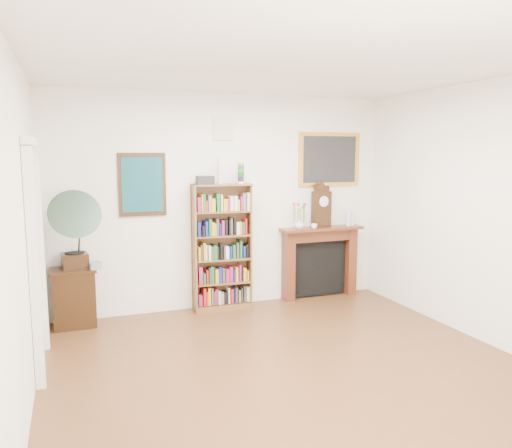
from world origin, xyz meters
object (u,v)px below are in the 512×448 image
Objects in this scene: bookshelf at (222,240)px; fireplace at (319,256)px; flower_vase at (299,224)px; gramophone at (73,225)px; teacup at (314,226)px; bottle_left at (348,217)px; side_cabinet at (74,298)px; mantel_clock at (321,207)px; cd_stack at (95,266)px; bottle_right at (352,218)px.

fireplace is at bearing 7.16° from bookshelf.
flower_vase is (1.09, -0.01, 0.16)m from bookshelf.
flower_vase is at bearing 4.31° from bookshelf.
gramophone is 10.95× the size of teacup.
flower_vase is at bearing -178.73° from bottle_left.
bottle_left is at bearing -0.10° from side_cabinet.
mantel_clock reaches higher than teacup.
mantel_clock reaches higher than fireplace.
bottle_left is (0.78, 0.02, 0.05)m from flower_vase.
teacup is (-0.16, -0.13, 0.46)m from fireplace.
cd_stack is 0.90× the size of flower_vase.
bottle_right is at bearing 5.53° from bookshelf.
teacup is (0.20, -0.06, -0.03)m from flower_vase.
side_cabinet is at bearing 173.54° from mantel_clock.
side_cabinet is at bearing -179.04° from bottle_left.
cd_stack is (0.25, -0.11, 0.39)m from side_cabinet.
bottle_left reaches higher than cd_stack.
cd_stack is 2.71m from flower_vase.
bottle_right is (3.79, 0.08, 0.76)m from side_cabinet.
bookshelf reaches higher than fireplace.
bookshelf is 7.90× the size of bottle_left.
gramophone reaches higher than fireplace.
flower_vase is (2.93, 0.05, 0.73)m from side_cabinet.
gramophone is 4.67× the size of bottle_right.
bookshelf is 1.51m from mantel_clock.
side_cabinet is 0.47m from cd_stack.
teacup is 0.43× the size of bottle_right.
side_cabinet is 0.75× the size of gramophone.
cd_stack is at bearing -177.11° from bottle_left.
mantel_clock is 0.43m from flower_vase.
gramophone is at bearing -177.04° from bottle_left.
cd_stack is at bearing -2.57° from gramophone.
bottle_right is (0.86, 0.04, 0.03)m from flower_vase.
bottle_left is (3.47, 0.18, 0.39)m from cd_stack.
side_cabinet is 5.82× the size of cd_stack.
bookshelf reaches higher than bottle_left.
bottle_right is at bearing -3.47° from gramophone.
gramophone is at bearing 175.80° from mantel_clock.
side_cabinet is (-1.84, -0.05, -0.57)m from bookshelf.
bottle_left is at bearing -13.48° from mantel_clock.
flower_vase is at bearing -169.60° from fireplace.
bottle_right reaches higher than teacup.
teacup is at bearing -171.84° from bottle_right.
cd_stack is 3.49m from bottle_left.
bookshelf is 1.61m from cd_stack.
teacup is at bearing 1.83° from bookshelf.
gramophone is 0.53m from cd_stack.
flower_vase is 0.78m from bottle_left.
bookshelf reaches higher than mantel_clock.
fireplace is 6.00× the size of bottle_right.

